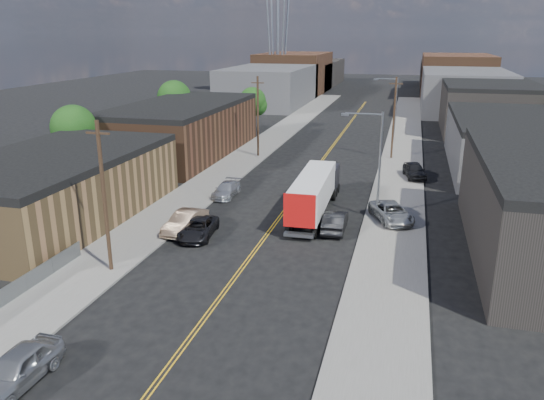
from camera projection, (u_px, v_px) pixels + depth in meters
The scene contains 30 objects.
ground at pixel (339, 138), 79.13m from camera, with size 260.00×260.00×0.00m, color black.
centerline at pixel (322, 160), 65.30m from camera, with size 0.32×120.00×0.01m, color gold.
sidewalk_left at pixel (248, 155), 67.57m from camera, with size 5.00×140.00×0.15m, color slate.
sidewalk_right at pixel (401, 164), 62.98m from camera, with size 5.00×140.00×0.15m, color slate.
warehouse_tan at pixel (54, 187), 43.90m from camera, with size 12.00×22.00×5.60m.
warehouse_brown at pixel (182, 129), 67.72m from camera, with size 12.00×26.00×6.60m.
industrial_right_b at pixel (516, 143), 59.99m from camera, with size 14.00×24.00×6.10m.
industrial_right_c at pixel (489, 107), 83.75m from camera, with size 14.00×22.00×7.60m.
skyline_left_a at pixel (270, 86), 115.03m from camera, with size 16.00×30.00×8.00m, color #3E3E41.
skyline_right_a at pixel (464, 91), 105.38m from camera, with size 16.00×30.00×8.00m, color #3E3E41.
skyline_left_b at pixel (294, 73), 137.79m from camera, with size 16.00×26.00×10.00m, color #492E1D.
skyline_right_b at pixel (456, 76), 128.14m from camera, with size 16.00×26.00×10.00m, color #492E1D.
skyline_left_c at pixel (309, 73), 156.69m from camera, with size 16.00×40.00×7.00m, color black.
skyline_right_c at pixel (450, 76), 147.03m from camera, with size 16.00×40.00×7.00m, color black.
streetlight_near at pixel (375, 157), 43.41m from camera, with size 3.39×0.25×9.00m.
streetlight_far at pixel (393, 104), 75.69m from camera, with size 3.39×0.25×9.00m.
utility_pole_left_near at pixel (104, 197), 33.45m from camera, with size 1.60×0.26×10.00m.
utility_pole_left_far at pixel (258, 116), 65.73m from camera, with size 1.60×0.26×10.00m.
utility_pole_right at pixel (394, 118), 64.54m from camera, with size 1.60×0.26×10.00m.
tree_left_near at pixel (75, 131), 55.68m from camera, with size 4.85×4.76×7.91m.
tree_left_mid at pixel (175, 100), 78.65m from camera, with size 5.10×5.04×8.37m.
tree_left_far at pixel (253, 103), 82.96m from camera, with size 4.35×4.20×6.97m.
semi_truck at pixel (316, 189), 45.82m from camera, with size 2.62×14.17×3.70m.
car_left_a at pixel (17, 368), 23.51m from camera, with size 1.93×4.81×1.64m, color #A5A8AB.
car_left_b at pixel (185, 222), 41.69m from camera, with size 1.73×4.97×1.64m, color #91755F.
car_left_c at pixel (198, 228), 40.72m from camera, with size 2.31×5.01×1.39m, color black.
car_left_d at pixel (226, 190), 50.77m from camera, with size 1.88×4.61×1.34m, color #BBBDC1.
car_right_oncoming at pixel (335, 221), 41.92m from camera, with size 1.67×4.80×1.58m, color black.
car_right_lot_a at pixel (391, 212), 43.71m from camera, with size 2.45×5.32×1.48m, color #A0A4A5.
car_right_lot_c at pixel (414, 170), 56.77m from camera, with size 1.92×4.76×1.62m, color black.
Camera 1 is at (10.15, -18.22, 15.05)m, focal length 35.00 mm.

